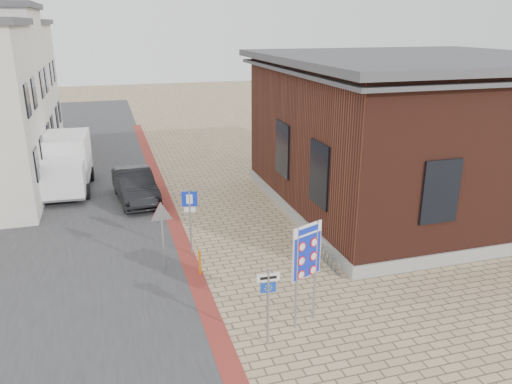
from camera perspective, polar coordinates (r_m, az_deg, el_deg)
ground at (r=15.26m, az=2.48°, el=-13.26°), size 120.00×120.00×0.00m
road_strip at (r=28.38m, az=-18.40°, el=1.25°), size 7.00×60.00×0.02m
curb_strip at (r=23.72m, az=-10.10°, el=-1.43°), size 0.60×40.00×0.02m
brick_building at (r=23.81m, az=17.81°, el=6.73°), size 13.00×13.00×6.80m
bike_rack at (r=17.81m, az=8.29°, el=-7.51°), size 0.08×1.80×0.60m
sedan at (r=24.35m, az=-13.65°, el=0.71°), size 2.10×4.76×1.52m
box_truck at (r=26.78m, az=-20.85°, el=3.07°), size 2.44×5.31×2.72m
border_sign at (r=13.65m, az=5.83°, el=-6.96°), size 0.97×0.44×3.03m
essen_sign at (r=13.07m, az=1.39°, el=-11.77°), size 0.60×0.08×2.22m
parking_sign at (r=17.98m, az=-7.55°, el=-2.14°), size 0.55×0.16×2.52m
yield_sign at (r=16.93m, az=-10.76°, el=-3.12°), size 0.87×0.12×2.45m
bollard at (r=17.01m, az=-6.44°, el=-8.03°), size 0.10×0.10×0.90m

